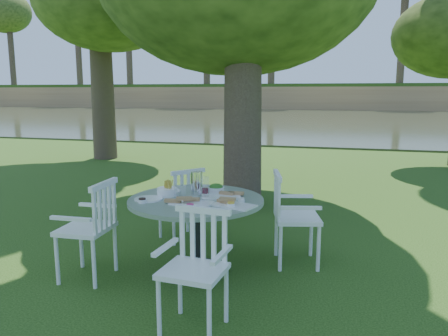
{
  "coord_description": "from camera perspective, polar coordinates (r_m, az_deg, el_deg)",
  "views": [
    {
      "loc": [
        1.38,
        -4.87,
        1.78
      ],
      "look_at": [
        0.0,
        0.2,
        0.85
      ],
      "focal_mm": 35.0,
      "sensor_mm": 36.0,
      "label": 1
    }
  ],
  "objects": [
    {
      "name": "far_bank",
      "position": [
        46.33,
        14.36,
        16.47
      ],
      "size": [
        100.0,
        18.0,
        15.2
      ],
      "color": "#A2794B",
      "rests_on": "ground"
    },
    {
      "name": "river",
      "position": [
        27.97,
        12.45,
        6.11
      ],
      "size": [
        100.0,
        28.0,
        0.12
      ],
      "primitive_type": "cube",
      "color": "#2A311D",
      "rests_on": "ground"
    },
    {
      "name": "chair_nw",
      "position": [
        5.22,
        -5.23,
        -4.01
      ],
      "size": [
        0.6,
        0.61,
        0.88
      ],
      "rotation": [
        0.0,
        0.0,
        -2.26
      ],
      "color": "white",
      "rests_on": "ground"
    },
    {
      "name": "chair_ne",
      "position": [
        4.55,
        8.35,
        -5.58
      ],
      "size": [
        0.56,
        0.58,
        0.96
      ],
      "rotation": [
        0.0,
        0.0,
        -4.47
      ],
      "color": "white",
      "rests_on": "ground"
    },
    {
      "name": "table",
      "position": [
        4.28,
        -3.65,
        -6.04
      ],
      "size": [
        1.31,
        1.31,
        0.75
      ],
      "color": "black",
      "rests_on": "ground"
    },
    {
      "name": "chair_sw",
      "position": [
        4.32,
        -16.55,
        -6.82
      ],
      "size": [
        0.47,
        0.5,
        0.95
      ],
      "rotation": [
        0.0,
        0.0,
        -1.53
      ],
      "color": "white",
      "rests_on": "ground"
    },
    {
      "name": "ground",
      "position": [
        5.37,
        -0.57,
        -9.33
      ],
      "size": [
        140.0,
        140.0,
        0.0
      ],
      "primitive_type": "plane",
      "color": "#18380B",
      "rests_on": "ground"
    },
    {
      "name": "chair_se",
      "position": [
        3.38,
        -3.44,
        -11.71
      ],
      "size": [
        0.49,
        0.46,
        0.9
      ],
      "rotation": [
        0.0,
        0.0,
        -0.08
      ],
      "color": "white",
      "rests_on": "ground"
    },
    {
      "name": "tableware",
      "position": [
        4.28,
        -4.09,
        -3.2
      ],
      "size": [
        1.2,
        0.79,
        0.23
      ],
      "color": "white",
      "rests_on": "table"
    }
  ]
}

